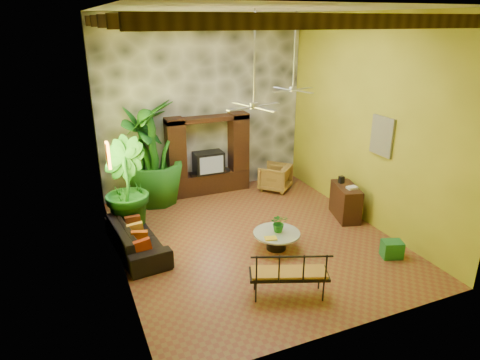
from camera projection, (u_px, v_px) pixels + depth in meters
name	position (u px, v px, depth m)	size (l,w,h in m)	color
ground	(253.00, 238.00, 10.05)	(7.00, 7.00, 0.00)	brown
ceiling	(256.00, 9.00, 8.29)	(6.00, 7.00, 0.02)	silver
back_wall	(203.00, 106.00, 12.18)	(6.00, 0.02, 5.00)	olive
left_wall	(110.00, 150.00, 8.07)	(0.02, 7.00, 5.00)	olive
right_wall	(368.00, 122.00, 10.26)	(0.02, 7.00, 5.00)	olive
stone_accent_wall	(204.00, 106.00, 12.13)	(5.98, 0.10, 4.98)	#3F4248
ceiling_beams	(256.00, 21.00, 8.37)	(5.95, 5.36, 0.22)	#322210
entertainment_center	(208.00, 161.00, 12.41)	(2.40, 0.55, 2.30)	black
ceiling_fan_front	(254.00, 95.00, 8.43)	(1.28, 1.28, 1.86)	#B2B3B7
ceiling_fan_back	(293.00, 81.00, 10.47)	(1.28, 1.28, 1.86)	#B2B3B7
wall_art_mask	(108.00, 155.00, 9.09)	(0.06, 0.32, 0.55)	gold
wall_art_painting	(382.00, 136.00, 9.80)	(0.06, 0.70, 0.90)	teal
sofa	(137.00, 238.00, 9.36)	(2.25, 0.88, 0.66)	black
wicker_armchair	(275.00, 177.00, 12.78)	(0.82, 0.85, 0.77)	brown
tall_plant_a	(142.00, 155.00, 11.60)	(1.42, 0.96, 2.70)	#1A631F
tall_plant_b	(124.00, 187.00, 9.96)	(1.26, 1.02, 2.29)	#175A19
tall_plant_c	(153.00, 153.00, 11.52)	(1.60, 1.60, 2.86)	#20671B
coffee_table	(276.00, 238.00, 9.48)	(1.04, 1.04, 0.40)	black
centerpiece_plant	(279.00, 223.00, 9.41)	(0.38, 0.33, 0.42)	#1B661C
yellow_tray	(271.00, 238.00, 9.15)	(0.26, 0.18, 0.03)	yellow
iron_bench	(291.00, 272.00, 7.69)	(1.51, 1.02, 0.57)	black
side_console	(345.00, 202.00, 10.94)	(0.49, 1.08, 0.86)	#3E1F13
green_bin	(392.00, 249.00, 9.17)	(0.42, 0.32, 0.37)	#207823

